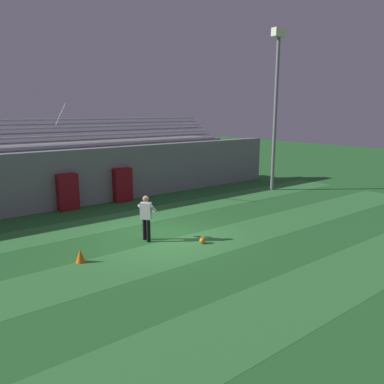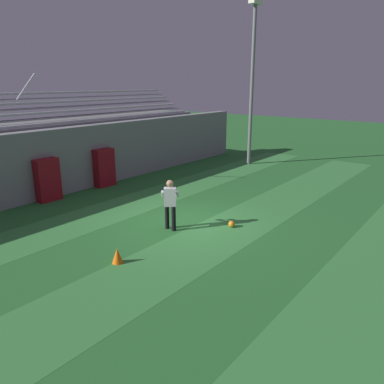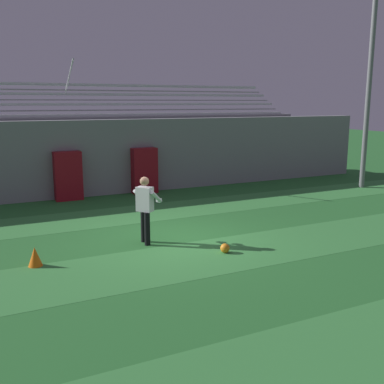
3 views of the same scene
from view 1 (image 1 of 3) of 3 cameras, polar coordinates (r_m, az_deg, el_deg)
name	(u,v)px [view 1 (image 1 of 3)]	position (r m, az deg, el deg)	size (l,w,h in m)	color
ground_plane	(163,237)	(14.14, -4.40, -6.79)	(80.00, 80.00, 0.00)	#286B2D
turf_stripe_near	(295,299)	(10.08, 15.46, -15.40)	(28.00, 2.24, 0.01)	#38843D
turf_stripe_mid	(188,248)	(12.97, -0.67, -8.53)	(28.00, 2.24, 0.01)	#38843D
turf_stripe_far	(126,219)	(16.59, -10.05, -4.05)	(28.00, 2.24, 0.01)	#38843D
back_wall	(91,176)	(19.42, -15.08, 2.32)	(24.00, 0.60, 2.80)	gray
padding_pillar_gate_left	(68,192)	(18.52, -18.41, -0.04)	(0.95, 0.44, 1.73)	maroon
padding_pillar_gate_right	(123,185)	(19.61, -10.52, 1.05)	(0.95, 0.44, 1.73)	maroon
bleacher_stand	(76,170)	(21.24, -17.19, 3.28)	(18.00, 3.35, 5.03)	gray
floodlight_pole	(276,93)	(22.41, 12.72, 14.55)	(0.90, 0.36, 9.03)	slate
goalkeeper	(146,215)	(13.52, -6.98, -3.52)	(0.73, 0.74, 1.67)	black
soccer_ball	(202,240)	(13.37, 1.60, -7.40)	(0.22, 0.22, 0.22)	orange
traffic_cone	(80,256)	(12.26, -16.64, -9.30)	(0.30, 0.30, 0.42)	orange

